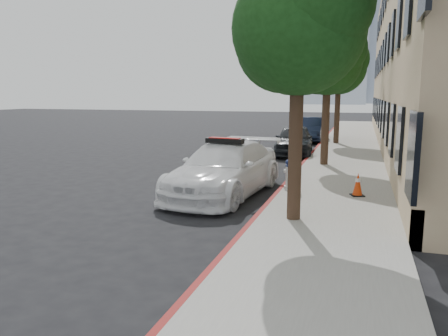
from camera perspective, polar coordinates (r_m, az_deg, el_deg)
ground at (r=12.56m, az=-2.80°, el=-3.68°), size 120.00×120.00×0.00m
sidewalk at (r=21.65m, az=15.63°, el=1.81°), size 3.20×50.00×0.15m
curb_strip at (r=21.75m, az=11.57°, el=2.01°), size 0.12×50.00×0.15m
tower_right at (r=147.77m, az=20.06°, el=16.52°), size 14.00×14.00×44.00m
tree_near at (r=9.64m, az=9.89°, el=17.74°), size 2.92×2.82×5.62m
tree_mid at (r=17.54m, az=13.51°, el=13.53°), size 2.77×2.64×5.43m
tree_far at (r=25.52m, az=14.87°, el=12.69°), size 3.10×3.00×5.81m
police_car at (r=12.58m, az=0.09°, el=-0.11°), size 2.65×5.42×1.67m
parked_car_mid at (r=21.24m, az=9.16°, el=3.65°), size 2.06×4.34×1.44m
parked_car_far at (r=27.59m, az=11.14°, el=4.99°), size 1.70×4.51×1.47m
fire_hydrant at (r=12.76m, az=8.63°, el=-0.87°), size 0.37×0.35×0.90m
traffic_cone at (r=12.42m, az=17.07°, el=-2.05°), size 0.43×0.43×0.64m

